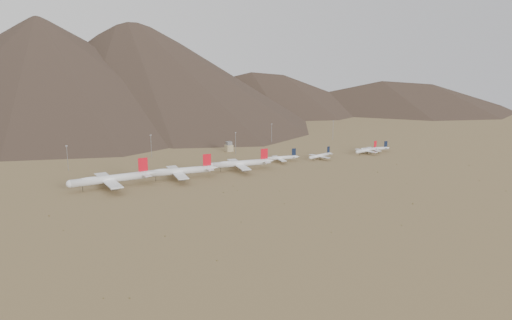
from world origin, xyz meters
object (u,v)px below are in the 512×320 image
widebody_centre (179,171)px  narrowbody_b (320,156)px  widebody_west (110,179)px  narrowbody_a (281,158)px  widebody_east (240,163)px  control_tower (229,147)px

widebody_centre → narrowbody_b: (168.65, 2.25, -3.39)m
widebody_west → narrowbody_a: bearing=4.0°
widebody_centre → widebody_east: 66.39m
control_tower → widebody_west: bearing=-150.9°
widebody_west → narrowbody_a: (186.27, 11.52, -3.56)m
widebody_centre → narrowbody_b: size_ratio=1.92×
widebody_west → widebody_centre: 63.50m
widebody_east → control_tower: widebody_east is taller
widebody_east → control_tower: 98.27m
widebody_west → narrowbody_b: 232.18m
widebody_east → narrowbody_a: size_ratio=1.62×
narrowbody_a → control_tower: narrowbody_a is taller
narrowbody_b → control_tower: (-66.85, 90.79, 1.24)m
narrowbody_a → control_tower: 83.26m
widebody_centre → widebody_east: size_ratio=1.07×
widebody_centre → narrowbody_a: widebody_centre is taller
widebody_west → narrowbody_b: size_ratio=2.10×
widebody_west → narrowbody_a: size_ratio=1.89×
widebody_centre → control_tower: widebody_centre is taller
control_tower → widebody_east: bearing=-111.1°
widebody_east → narrowbody_b: size_ratio=1.79×
widebody_centre → narrowbody_b: 168.70m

